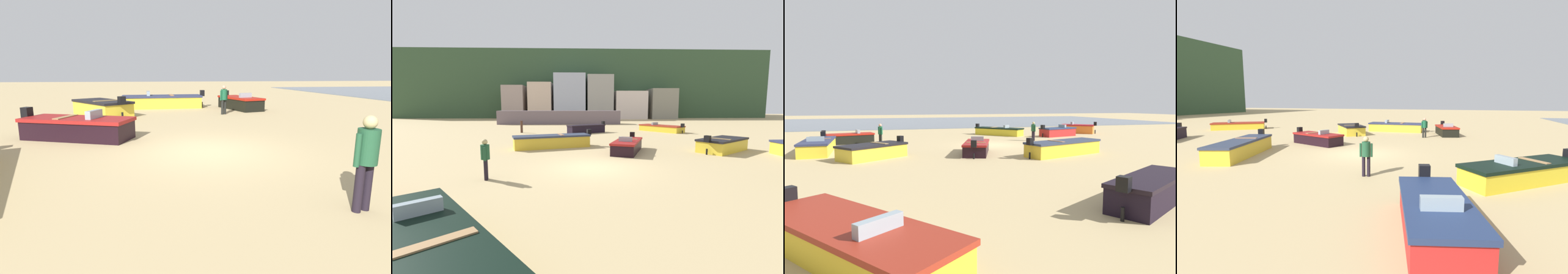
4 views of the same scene
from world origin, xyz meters
TOP-DOWN VIEW (x-y plane):
  - ground_plane at (0.00, 0.00)m, footprint 160.00×160.00m
  - boat_black_0 at (2.46, 4.18)m, footprint 2.67×4.12m
  - boat_red_2 at (-8.37, -4.96)m, footprint 4.00×2.40m
  - boat_yellow_3 at (-3.24, -7.62)m, footprint 4.30×4.69m
  - boat_black_4 at (10.53, -4.08)m, footprint 3.90×2.32m
  - boat_yellow_5 at (8.64, 4.24)m, footprint 4.06×3.65m
  - boat_yellow_6 at (8.79, 17.23)m, footprint 4.46×5.12m
  - boat_yellow_7 at (-2.48, 6.13)m, footprint 5.56×3.05m
  - boat_yellow_8 at (12.05, 0.86)m, footprint 1.87×5.52m
  - beach_walker_foreground at (-4.29, -1.85)m, footprint 0.42×0.54m
  - beach_walker_distant at (8.21, -2.45)m, footprint 0.46×0.51m

SIDE VIEW (x-z plane):
  - ground_plane at x=0.00m, z-range 0.00..0.00m
  - boat_yellow_6 at x=8.79m, z-range -0.15..0.90m
  - boat_black_0 at x=2.46m, z-range -0.14..0.93m
  - boat_yellow_3 at x=-3.24m, z-range -0.15..0.94m
  - boat_black_4 at x=10.53m, z-range -0.14..0.97m
  - boat_yellow_5 at x=8.64m, z-range -0.15..1.00m
  - boat_yellow_8 at x=12.05m, z-range -0.15..1.01m
  - boat_red_2 at x=-8.37m, z-range -0.15..1.02m
  - boat_yellow_7 at x=-2.48m, z-range -0.15..1.05m
  - beach_walker_foreground at x=-4.29m, z-range 0.14..1.76m
  - beach_walker_distant at x=8.21m, z-range 0.14..1.76m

